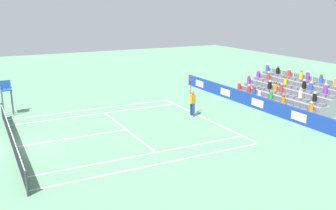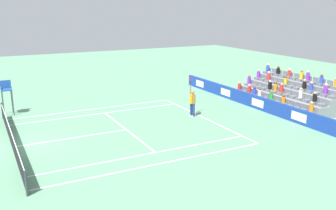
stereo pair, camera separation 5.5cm
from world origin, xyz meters
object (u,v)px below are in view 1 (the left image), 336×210
at_px(tennis_net, 11,139).
at_px(loose_tennis_ball, 79,130).
at_px(umpire_chair, 6,93).
at_px(tennis_player, 192,102).

bearing_deg(tennis_net, loose_tennis_ball, -72.78).
distance_m(umpire_chair, loose_tennis_ball, 6.69).
bearing_deg(tennis_player, tennis_net, 93.23).
distance_m(tennis_net, tennis_player, 11.41).
relative_size(tennis_net, umpire_chair, 5.12).
bearing_deg(tennis_player, umpire_chair, 60.81).
height_order(tennis_player, loose_tennis_ball, tennis_player).
height_order(umpire_chair, loose_tennis_ball, umpire_chair).
xyz_separation_m(tennis_net, loose_tennis_ball, (1.18, -3.82, -0.46)).
relative_size(tennis_player, umpire_chair, 1.22).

